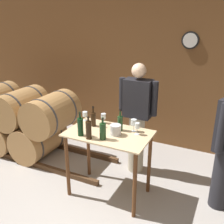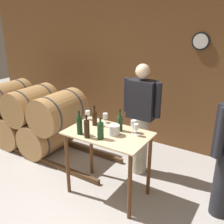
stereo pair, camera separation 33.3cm
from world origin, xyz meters
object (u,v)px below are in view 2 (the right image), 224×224
object	(u,v)px
wine_bottle_left	(80,125)
wine_glass_near_center	(105,116)
wine_bottle_center	(87,129)
wine_glass_near_right	(133,123)
wine_bottle_far_right	(120,123)
wine_bottle_far_left	(95,118)
wine_bottle_right	(101,130)
wine_glass_near_left	(88,113)
person_host	(141,118)
wine_glass_far_side	(136,127)
ice_bucket	(114,130)

from	to	relation	value
wine_bottle_left	wine_glass_near_center	bearing A→B (deg)	81.12
wine_bottle_center	wine_glass_near_right	bearing A→B (deg)	46.55
wine_bottle_far_right	wine_bottle_far_left	bearing A→B (deg)	-176.24
wine_bottle_right	wine_bottle_far_left	bearing A→B (deg)	135.47
wine_bottle_left	wine_bottle_center	world-z (taller)	wine_bottle_left
wine_bottle_center	wine_glass_near_left	world-z (taller)	wine_bottle_center
wine_glass_near_left	person_host	distance (m)	0.79
wine_bottle_center	wine_glass_far_side	size ratio (longest dim) A/B	1.89
wine_glass_near_left	wine_glass_far_side	xyz separation A→B (m)	(0.83, -0.10, 0.02)
wine_bottle_far_left	wine_glass_near_left	world-z (taller)	wine_bottle_far_left
wine_bottle_center	wine_bottle_right	size ratio (longest dim) A/B	1.06
wine_glass_near_left	wine_bottle_left	bearing A→B (deg)	-65.05
wine_bottle_far_left	ice_bucket	world-z (taller)	wine_bottle_far_left
wine_bottle_far_left	wine_bottle_left	xyz separation A→B (m)	(0.00, -0.32, 0.02)
wine_bottle_far_right	wine_glass_far_side	bearing A→B (deg)	-4.05
person_host	ice_bucket	bearing A→B (deg)	-91.20
wine_bottle_far_left	person_host	xyz separation A→B (m)	(0.40, 0.61, -0.13)
wine_bottle_far_left	wine_bottle_far_right	xyz separation A→B (m)	(0.38, 0.03, 0.00)
ice_bucket	person_host	size ratio (longest dim) A/B	0.08
wine_glass_near_center	wine_bottle_far_left	bearing A→B (deg)	-117.61
ice_bucket	person_host	bearing A→B (deg)	88.80
wine_bottle_right	wine_glass_near_center	bearing A→B (deg)	116.85
wine_bottle_left	wine_glass_near_left	world-z (taller)	wine_bottle_left
wine_bottle_right	wine_glass_far_side	bearing A→B (deg)	42.89
wine_glass_near_left	wine_glass_near_right	size ratio (longest dim) A/B	0.80
wine_bottle_left	wine_glass_near_right	distance (m)	0.68
wine_glass_far_side	ice_bucket	world-z (taller)	wine_glass_far_side
wine_bottle_right	wine_glass_near_center	size ratio (longest dim) A/B	2.00
wine_bottle_right	wine_bottle_far_right	distance (m)	0.33
wine_bottle_left	ice_bucket	distance (m)	0.44
wine_glass_near_left	wine_bottle_right	bearing A→B (deg)	-39.14
wine_bottle_far_right	person_host	size ratio (longest dim) A/B	0.17
ice_bucket	wine_bottle_far_right	bearing A→B (deg)	91.31
wine_bottle_left	person_host	size ratio (longest dim) A/B	0.18
wine_bottle_far_right	wine_glass_far_side	xyz separation A→B (m)	(0.24, -0.02, 0.00)
wine_bottle_far_right	wine_bottle_center	bearing A→B (deg)	-122.21
wine_bottle_left	wine_glass_near_right	xyz separation A→B (m)	(0.55, 0.40, 0.00)
wine_glass_near_center	person_host	size ratio (longest dim) A/B	0.08
wine_bottle_far_left	wine_bottle_far_right	distance (m)	0.38
wine_bottle_center	ice_bucket	bearing A→B (deg)	44.31
wine_bottle_left	person_host	distance (m)	1.02
wine_bottle_left	wine_glass_far_side	world-z (taller)	wine_bottle_left
wine_bottle_far_left	wine_glass_near_center	bearing A→B (deg)	62.39
wine_bottle_center	wine_bottle_right	bearing A→B (deg)	22.07
wine_bottle_far_right	wine_glass_near_center	xyz separation A→B (m)	(-0.31, 0.12, -0.01)
wine_bottle_left	ice_bucket	world-z (taller)	wine_bottle_left
wine_bottle_center	ice_bucket	world-z (taller)	wine_bottle_center
wine_bottle_left	wine_bottle_far_right	size ratio (longest dim) A/B	1.08
wine_glass_near_right	ice_bucket	distance (m)	0.26
wine_glass_near_right	person_host	distance (m)	0.57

